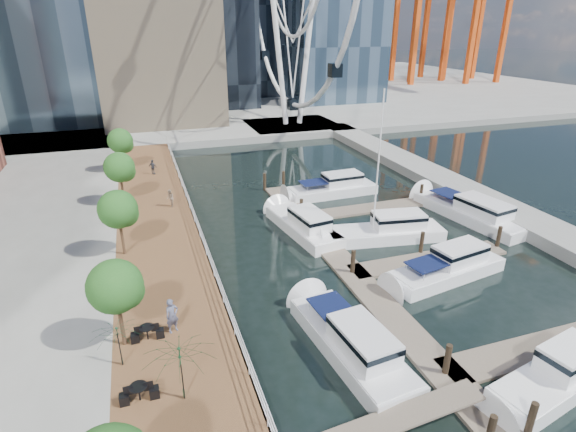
% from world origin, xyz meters
% --- Properties ---
extents(ground, '(520.00, 520.00, 0.00)m').
position_xyz_m(ground, '(0.00, 0.00, 0.00)').
color(ground, black).
rests_on(ground, ground).
extents(boardwalk, '(6.00, 60.00, 1.00)m').
position_xyz_m(boardwalk, '(-9.00, 15.00, 0.50)').
color(boardwalk, brown).
rests_on(boardwalk, ground).
extents(seawall, '(0.25, 60.00, 1.00)m').
position_xyz_m(seawall, '(-6.00, 15.00, 0.50)').
color(seawall, '#595954').
rests_on(seawall, ground).
extents(land_far, '(200.00, 114.00, 1.00)m').
position_xyz_m(land_far, '(0.00, 102.00, 0.50)').
color(land_far, gray).
rests_on(land_far, ground).
extents(breakwater, '(4.00, 60.00, 1.00)m').
position_xyz_m(breakwater, '(20.00, 20.00, 0.50)').
color(breakwater, gray).
rests_on(breakwater, ground).
extents(pier, '(14.00, 12.00, 1.00)m').
position_xyz_m(pier, '(14.00, 52.00, 0.50)').
color(pier, gray).
rests_on(pier, ground).
extents(railing, '(0.10, 60.00, 1.05)m').
position_xyz_m(railing, '(-6.10, 15.00, 1.52)').
color(railing, white).
rests_on(railing, boardwalk).
extents(floating_docks, '(16.00, 34.00, 2.60)m').
position_xyz_m(floating_docks, '(7.97, 9.98, 0.49)').
color(floating_docks, '#6D6051').
rests_on(floating_docks, ground).
extents(port_cranes, '(40.00, 52.00, 38.00)m').
position_xyz_m(port_cranes, '(67.67, 95.67, 20.00)').
color(port_cranes, '#D84C14').
rests_on(port_cranes, ground).
extents(street_trees, '(2.60, 42.60, 4.60)m').
position_xyz_m(street_trees, '(-11.40, 14.00, 4.29)').
color(street_trees, '#3F2B1C').
rests_on(street_trees, ground).
extents(cafe_tables, '(2.50, 13.70, 0.74)m').
position_xyz_m(cafe_tables, '(-10.40, -2.00, 1.37)').
color(cafe_tables, black).
rests_on(cafe_tables, ground).
extents(yacht_foreground, '(9.50, 3.99, 2.15)m').
position_xyz_m(yacht_foreground, '(8.73, 5.67, 0.00)').
color(yacht_foreground, white).
rests_on(yacht_foreground, ground).
extents(pedestrian_near, '(0.81, 0.68, 1.88)m').
position_xyz_m(pedestrian_near, '(-9.02, 4.26, 1.94)').
color(pedestrian_near, '#50536B').
rests_on(pedestrian_near, boardwalk).
extents(pedestrian_mid, '(0.64, 0.79, 1.55)m').
position_xyz_m(pedestrian_mid, '(-7.60, 21.87, 1.78)').
color(pedestrian_mid, gray).
rests_on(pedestrian_mid, boardwalk).
extents(pedestrian_far, '(0.95, 0.85, 1.55)m').
position_xyz_m(pedestrian_far, '(-8.49, 31.83, 1.78)').
color(pedestrian_far, '#353842').
rests_on(pedestrian_far, boardwalk).
extents(moored_yachts, '(21.66, 30.28, 11.50)m').
position_xyz_m(moored_yachts, '(7.57, 11.50, 0.00)').
color(moored_yachts, white).
rests_on(moored_yachts, ground).
extents(cafe_seating, '(5.17, 11.99, 2.74)m').
position_xyz_m(cafe_seating, '(-9.90, -2.21, 2.30)').
color(cafe_seating, '#0F391F').
rests_on(cafe_seating, ground).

